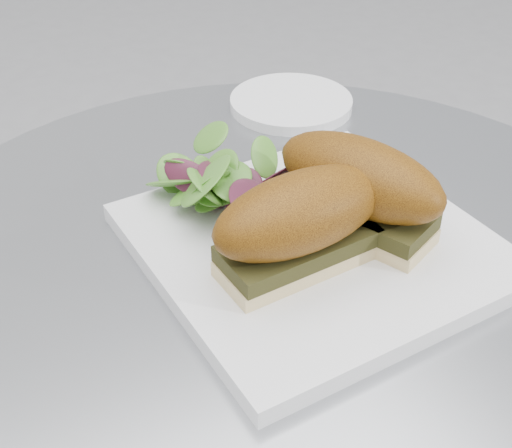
{
  "coord_description": "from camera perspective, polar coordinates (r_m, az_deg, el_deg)",
  "views": [
    {
      "loc": [
        -0.23,
        -0.39,
        1.1
      ],
      "look_at": [
        -0.02,
        0.01,
        0.77
      ],
      "focal_mm": 50.0,
      "sensor_mm": 36.0,
      "label": 1
    }
  ],
  "objects": [
    {
      "name": "sandwich_left",
      "position": [
        0.53,
        3.55,
        0.18
      ],
      "size": [
        0.15,
        0.08,
        0.08
      ],
      "rotation": [
        0.0,
        0.0,
        0.07
      ],
      "color": "#F5E099",
      "rests_on": "plate"
    },
    {
      "name": "saucer",
      "position": [
        0.82,
        2.83,
        9.66
      ],
      "size": [
        0.14,
        0.14,
        0.01
      ],
      "primitive_type": "cylinder",
      "color": "silver",
      "rests_on": "table"
    },
    {
      "name": "sandwich_right",
      "position": [
        0.58,
        8.25,
        3.06
      ],
      "size": [
        0.12,
        0.16,
        0.08
      ],
      "rotation": [
        0.0,
        0.0,
        -1.16
      ],
      "color": "#F5E099",
      "rests_on": "plate"
    },
    {
      "name": "plate",
      "position": [
        0.59,
        4.62,
        -1.64
      ],
      "size": [
        0.28,
        0.28,
        0.02
      ],
      "primitive_type": "cube",
      "rotation": [
        0.0,
        0.0,
        0.05
      ],
      "color": "silver",
      "rests_on": "table"
    },
    {
      "name": "salad",
      "position": [
        0.61,
        -2.97,
        3.54
      ],
      "size": [
        0.12,
        0.12,
        0.05
      ],
      "primitive_type": null,
      "color": "#598C2D",
      "rests_on": "plate"
    },
    {
      "name": "table",
      "position": [
        0.76,
        1.71,
        -17.48
      ],
      "size": [
        0.7,
        0.7,
        0.73
      ],
      "color": "#A3A6AA",
      "rests_on": "ground"
    }
  ]
}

